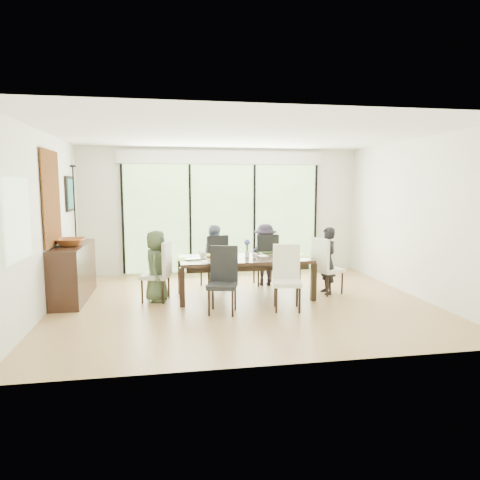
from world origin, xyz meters
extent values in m
cube|color=olive|center=(0.00, 0.00, -0.01)|extent=(6.00, 5.00, 0.01)
cube|color=white|center=(0.00, 0.00, 2.71)|extent=(6.00, 5.00, 0.01)
cube|color=silver|center=(0.00, 2.51, 1.35)|extent=(6.00, 0.02, 2.70)
cube|color=white|center=(0.00, -2.51, 1.35)|extent=(6.00, 0.02, 2.70)
cube|color=silver|center=(-3.01, 0.00, 1.35)|extent=(0.02, 5.00, 2.70)
cube|color=silver|center=(3.01, 0.00, 1.35)|extent=(0.02, 5.00, 2.70)
cube|color=#598C3F|center=(0.00, 2.47, 1.20)|extent=(4.20, 0.02, 2.30)
cube|color=white|center=(0.00, 2.46, 2.50)|extent=(4.40, 0.06, 0.28)
cube|color=black|center=(-2.10, 2.46, 1.20)|extent=(0.05, 0.04, 2.30)
cube|color=black|center=(-0.70, 2.46, 1.20)|extent=(0.05, 0.04, 2.30)
cube|color=black|center=(0.70, 2.46, 1.20)|extent=(0.05, 0.04, 2.30)
cube|color=black|center=(2.10, 2.46, 1.20)|extent=(0.05, 0.04, 2.30)
cube|color=#8CAD7F|center=(-2.97, -1.20, 1.50)|extent=(0.02, 0.90, 1.00)
cube|color=brown|center=(0.00, 3.40, -0.05)|extent=(6.00, 1.80, 0.10)
cube|color=brown|center=(0.00, 4.20, 0.55)|extent=(6.00, 0.08, 0.06)
sphere|color=#14380F|center=(-1.80, 5.20, 1.44)|extent=(3.20, 3.20, 3.20)
sphere|color=#14380F|center=(0.40, 5.80, 1.80)|extent=(4.00, 4.00, 4.00)
sphere|color=#14380F|center=(2.20, 5.00, 1.26)|extent=(2.80, 2.80, 2.80)
sphere|color=#14380F|center=(-0.60, 6.50, 1.62)|extent=(3.60, 3.60, 3.60)
cube|color=black|center=(0.10, 0.34, 0.66)|extent=(2.19, 1.00, 0.05)
cube|color=black|center=(0.10, 0.34, 0.58)|extent=(2.01, 0.82, 0.09)
cube|color=black|center=(-0.98, -0.09, 0.31)|extent=(0.08, 0.08, 0.63)
cube|color=black|center=(1.18, -0.09, 0.31)|extent=(0.08, 0.08, 0.63)
cube|color=black|center=(-0.98, 0.77, 0.31)|extent=(0.08, 0.08, 0.63)
cube|color=black|center=(1.18, 0.77, 0.31)|extent=(0.08, 0.08, 0.63)
imported|color=#3E4E34|center=(-1.38, 0.34, 0.59)|extent=(0.44, 0.60, 1.18)
imported|color=black|center=(1.58, 0.34, 0.59)|extent=(0.38, 0.57, 1.18)
imported|color=slate|center=(-0.35, 1.17, 0.59)|extent=(0.60, 0.44, 1.18)
imported|color=#231D2B|center=(0.65, 1.17, 0.59)|extent=(0.59, 0.42, 1.18)
cube|color=#81B841|center=(-0.85, 0.34, 0.69)|extent=(0.40, 0.29, 0.01)
cube|color=#9CC145|center=(1.05, 0.34, 0.69)|extent=(0.40, 0.29, 0.01)
cube|color=#80A43A|center=(-0.35, 0.74, 0.69)|extent=(0.40, 0.29, 0.01)
cube|color=olive|center=(0.65, 0.74, 0.69)|extent=(0.40, 0.29, 0.01)
cube|color=white|center=(-0.45, 0.04, 0.69)|extent=(0.40, 0.29, 0.01)
cube|color=black|center=(-0.25, 0.69, 0.70)|extent=(0.24, 0.16, 0.01)
cube|color=black|center=(0.60, 0.69, 0.69)|extent=(0.22, 0.16, 0.01)
cube|color=white|center=(0.80, 0.29, 0.69)|extent=(0.27, 0.20, 0.00)
cube|color=white|center=(-0.45, 0.04, 0.70)|extent=(0.24, 0.24, 0.02)
cube|color=#BF6716|center=(-0.45, 0.04, 0.72)|extent=(0.18, 0.18, 0.01)
cylinder|color=silver|center=(0.15, 0.39, 0.74)|extent=(0.07, 0.07, 0.11)
cylinder|color=#337226|center=(0.15, 0.39, 0.85)|extent=(0.04, 0.04, 0.15)
sphere|color=#4749B2|center=(0.15, 0.39, 0.94)|extent=(0.10, 0.10, 0.10)
imported|color=silver|center=(-0.75, 0.24, 0.70)|extent=(0.34, 0.27, 0.02)
imported|color=white|center=(-0.60, 0.49, 0.73)|extent=(0.16, 0.16, 0.09)
imported|color=white|center=(0.25, 0.24, 0.73)|extent=(0.12, 0.12, 0.08)
imported|color=white|center=(0.90, 0.44, 0.73)|extent=(0.13, 0.13, 0.09)
imported|color=white|center=(0.35, 0.39, 0.69)|extent=(0.19, 0.23, 0.02)
cube|color=black|center=(-2.76, 0.69, 0.46)|extent=(0.46, 1.64, 0.92)
imported|color=brown|center=(-2.76, 0.59, 0.98)|extent=(0.49, 0.49, 0.12)
cylinder|color=black|center=(-2.76, 1.04, 0.95)|extent=(0.10, 0.10, 0.04)
cylinder|color=black|center=(-2.76, 1.04, 1.59)|extent=(0.02, 0.02, 1.28)
cylinder|color=black|center=(-2.76, 1.04, 2.23)|extent=(0.10, 0.10, 0.03)
cylinder|color=silver|center=(-2.76, 1.04, 2.29)|extent=(0.04, 0.04, 0.10)
cube|color=brown|center=(-2.97, 0.40, 1.70)|extent=(0.02, 1.00, 1.50)
cube|color=black|center=(-2.97, 1.70, 1.75)|extent=(0.03, 0.55, 0.65)
cube|color=#1C5A59|center=(-2.95, 1.70, 1.75)|extent=(0.01, 0.45, 0.55)
camera|label=1|loc=(-1.20, -6.71, 1.89)|focal=32.00mm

